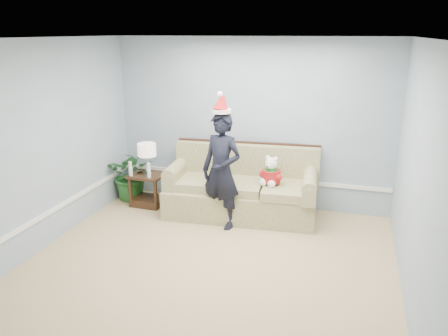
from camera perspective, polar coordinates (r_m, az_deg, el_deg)
room_shell at (r=4.71m, az=-3.50°, el=-0.14°), size 4.54×5.04×2.74m
wainscot_trim at (r=6.47m, az=-9.61°, el=-3.81°), size 4.49×4.99×0.06m
sofa at (r=6.86m, az=2.32°, el=-2.94°), size 2.38×1.17×1.08m
side_table at (r=7.35m, az=-9.88°, el=-3.21°), size 0.58×0.49×0.54m
table_lamp at (r=7.08m, az=-10.04°, el=2.19°), size 0.30×0.30×0.53m
candle_pair at (r=7.09m, az=-10.96°, el=-0.27°), size 0.38×0.06×0.24m
houseplant at (r=7.59m, az=-11.90°, el=-0.79°), size 0.97×0.90×0.88m
man at (r=6.26m, az=-0.32°, el=-0.40°), size 0.71×0.57×1.70m
santa_hat at (r=6.05m, az=-0.30°, el=8.48°), size 0.33×0.36×0.32m
teddy_bear at (r=6.55m, az=6.17°, el=-0.83°), size 0.35×0.35×0.45m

